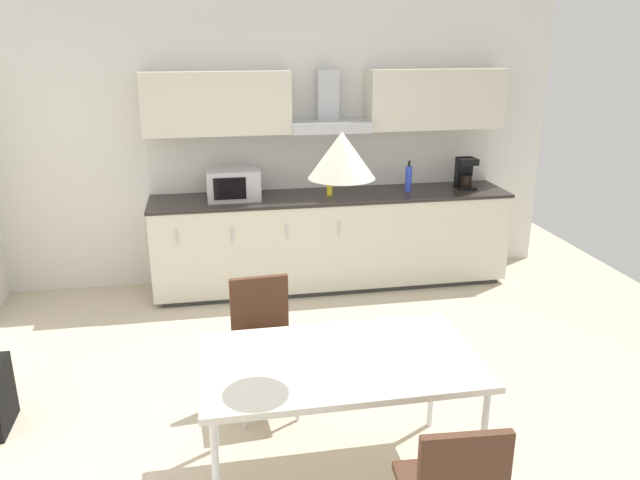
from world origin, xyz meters
TOP-DOWN VIEW (x-y plane):
  - ground_plane at (0.00, 0.00)m, footprint 7.29×7.43m
  - wall_back at (0.00, 2.53)m, footprint 5.84×0.10m
  - kitchen_counter at (0.63, 2.15)m, footprint 3.40×0.68m
  - backsplash_tile at (0.63, 2.47)m, footprint 3.38×0.02m
  - upper_wall_cabinets at (0.63, 2.31)m, footprint 3.38×0.40m
  - microwave at (-0.29, 2.15)m, footprint 0.48×0.35m
  - coffee_maker at (1.97, 2.18)m, footprint 0.18×0.19m
  - bottle_yellow at (0.61, 2.13)m, footprint 0.06×0.06m
  - bottle_blue at (1.39, 2.15)m, footprint 0.06×0.06m
  - dining_table at (0.10, -0.64)m, footprint 1.45×0.85m
  - chair_far_left at (-0.23, 0.17)m, footprint 0.43×0.43m
  - pendant_lamp at (0.10, -0.64)m, footprint 0.32×0.32m

SIDE VIEW (x-z plane):
  - ground_plane at x=0.00m, z-range -0.02..0.00m
  - kitchen_counter at x=0.63m, z-range 0.00..0.91m
  - chair_far_left at x=-0.23m, z-range 0.10..0.97m
  - dining_table at x=0.10m, z-range 0.32..1.07m
  - bottle_yellow at x=0.61m, z-range 0.89..1.17m
  - bottle_blue at x=1.39m, z-range 0.89..1.18m
  - microwave at x=-0.29m, z-range 0.91..1.19m
  - coffee_maker at x=1.97m, z-range 0.91..1.21m
  - backsplash_tile at x=0.63m, z-range 0.91..1.45m
  - wall_back at x=0.00m, z-range 0.00..2.88m
  - upper_wall_cabinets at x=0.63m, z-range 1.47..2.03m
  - pendant_lamp at x=0.10m, z-range 1.70..1.92m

